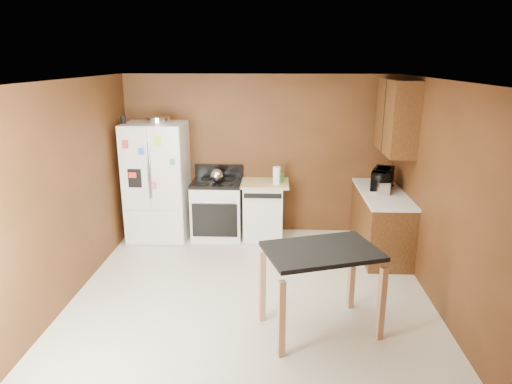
# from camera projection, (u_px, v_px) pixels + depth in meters

# --- Properties ---
(floor) EXTENTS (4.50, 4.50, 0.00)m
(floor) POSITION_uv_depth(u_px,v_px,m) (251.00, 297.00, 5.41)
(floor) COLOR silver
(floor) RESTS_ON ground
(ceiling) EXTENTS (4.50, 4.50, 0.00)m
(ceiling) POSITION_uv_depth(u_px,v_px,m) (250.00, 80.00, 4.71)
(ceiling) COLOR white
(ceiling) RESTS_ON ground
(wall_back) EXTENTS (4.20, 0.00, 4.20)m
(wall_back) POSITION_uv_depth(u_px,v_px,m) (259.00, 155.00, 7.21)
(wall_back) COLOR #5C2F18
(wall_back) RESTS_ON ground
(wall_front) EXTENTS (4.20, 0.00, 4.20)m
(wall_front) POSITION_uv_depth(u_px,v_px,m) (231.00, 298.00, 2.90)
(wall_front) COLOR #5C2F18
(wall_front) RESTS_ON ground
(wall_left) EXTENTS (0.00, 4.50, 4.50)m
(wall_left) POSITION_uv_depth(u_px,v_px,m) (66.00, 194.00, 5.15)
(wall_left) COLOR #5C2F18
(wall_left) RESTS_ON ground
(wall_right) EXTENTS (0.00, 4.50, 4.50)m
(wall_right) POSITION_uv_depth(u_px,v_px,m) (443.00, 199.00, 4.96)
(wall_right) COLOR #5C2F18
(wall_right) RESTS_ON ground
(roasting_pan) EXTENTS (0.36, 0.36, 0.09)m
(roasting_pan) POSITION_uv_depth(u_px,v_px,m) (159.00, 120.00, 6.77)
(roasting_pan) COLOR silver
(roasting_pan) RESTS_ON refrigerator
(pen_cup) EXTENTS (0.08, 0.08, 0.11)m
(pen_cup) POSITION_uv_depth(u_px,v_px,m) (123.00, 120.00, 6.67)
(pen_cup) COLOR black
(pen_cup) RESTS_ON refrigerator
(kettle) EXTENTS (0.20, 0.20, 0.20)m
(kettle) POSITION_uv_depth(u_px,v_px,m) (217.00, 176.00, 6.96)
(kettle) COLOR silver
(kettle) RESTS_ON gas_range
(paper_towel) EXTENTS (0.15, 0.15, 0.27)m
(paper_towel) POSITION_uv_depth(u_px,v_px,m) (277.00, 176.00, 6.87)
(paper_towel) COLOR white
(paper_towel) RESTS_ON dishwasher
(green_canister) EXTENTS (0.14, 0.14, 0.12)m
(green_canister) POSITION_uv_depth(u_px,v_px,m) (281.00, 177.00, 7.06)
(green_canister) COLOR green
(green_canister) RESTS_ON dishwasher
(toaster) EXTENTS (0.18, 0.26, 0.18)m
(toaster) POSITION_uv_depth(u_px,v_px,m) (382.00, 187.00, 6.37)
(toaster) COLOR silver
(toaster) RESTS_ON right_cabinets
(microwave) EXTENTS (0.48, 0.57, 0.27)m
(microwave) POSITION_uv_depth(u_px,v_px,m) (383.00, 179.00, 6.61)
(microwave) COLOR black
(microwave) RESTS_ON right_cabinets
(refrigerator) EXTENTS (0.90, 0.80, 1.80)m
(refrigerator) POSITION_uv_depth(u_px,v_px,m) (157.00, 182.00, 7.01)
(refrigerator) COLOR white
(refrigerator) RESTS_ON ground
(gas_range) EXTENTS (0.76, 0.68, 1.10)m
(gas_range) POSITION_uv_depth(u_px,v_px,m) (217.00, 208.00, 7.15)
(gas_range) COLOR white
(gas_range) RESTS_ON ground
(dishwasher) EXTENTS (0.78, 0.63, 0.89)m
(dishwasher) POSITION_uv_depth(u_px,v_px,m) (263.00, 209.00, 7.15)
(dishwasher) COLOR white
(dishwasher) RESTS_ON ground
(right_cabinets) EXTENTS (0.63, 1.58, 2.45)m
(right_cabinets) POSITION_uv_depth(u_px,v_px,m) (386.00, 191.00, 6.49)
(right_cabinets) COLOR brown
(right_cabinets) RESTS_ON ground
(island) EXTENTS (1.27, 1.03, 0.91)m
(island) POSITION_uv_depth(u_px,v_px,m) (321.00, 263.00, 4.56)
(island) COLOR black
(island) RESTS_ON ground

